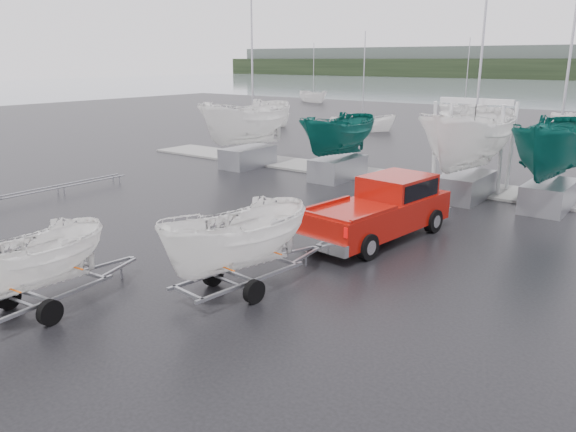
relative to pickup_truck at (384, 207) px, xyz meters
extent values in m
plane|color=black|center=(-5.45, -4.09, -1.05)|extent=(120.00, 120.00, 0.00)
cube|color=gray|center=(-5.45, 8.91, -1.00)|extent=(30.00, 3.00, 0.12)
cube|color=#950F08|center=(-0.04, -0.32, -0.23)|extent=(2.69, 6.08, 0.96)
cube|color=#950F08|center=(0.08, 0.74, 0.53)|extent=(2.13, 2.54, 0.86)
cube|color=black|center=(0.08, 0.74, 0.58)|extent=(2.14, 2.29, 0.56)
cube|color=silver|center=(-0.38, -3.30, -0.54)|extent=(2.06, 0.42, 0.36)
cylinder|color=black|center=(-0.78, 1.70, -0.64)|extent=(0.40, 0.84, 0.81)
cylinder|color=black|center=(1.14, 1.48, -0.64)|extent=(0.40, 0.84, 0.81)
cylinder|color=black|center=(-1.22, -2.13, -0.64)|extent=(0.40, 0.84, 0.81)
cylinder|color=black|center=(0.70, -2.35, -0.64)|extent=(0.40, 0.84, 0.81)
cube|color=gray|center=(-1.29, -6.42, -0.60)|extent=(0.49, 3.59, 0.08)
cube|color=gray|center=(-0.20, -6.54, -0.60)|extent=(0.49, 3.59, 0.08)
cylinder|color=gray|center=(-0.77, -6.68, -0.75)|extent=(1.60, 0.26, 0.08)
cylinder|color=black|center=(-1.56, -6.59, -0.75)|extent=(0.25, 0.62, 0.60)
cylinder|color=black|center=(0.03, -6.77, -0.75)|extent=(0.25, 0.62, 0.60)
imported|color=white|center=(-0.75, -6.48, 1.78)|extent=(1.95, 1.99, 4.67)
cube|color=#FC5E07|center=(-0.65, -5.68, -0.05)|extent=(1.54, 0.22, 0.03)
cube|color=#FC5E07|center=(-0.84, -7.27, -0.05)|extent=(1.54, 0.22, 0.03)
cube|color=gray|center=(-4.25, -10.37, -0.60)|extent=(0.40, 3.59, 0.08)
cube|color=gray|center=(-3.15, -10.27, -0.60)|extent=(0.40, 3.59, 0.08)
cylinder|color=gray|center=(-3.68, -10.52, -0.75)|extent=(1.60, 0.22, 0.08)
cylinder|color=black|center=(-4.48, -10.59, -0.75)|extent=(0.23, 0.61, 0.60)
cylinder|color=black|center=(-2.89, -10.45, -0.75)|extent=(0.23, 0.61, 0.60)
imported|color=white|center=(-3.70, -10.32, 1.47)|extent=(1.66, 1.70, 4.06)
cube|color=#FC5E07|center=(-3.77, -9.53, -0.05)|extent=(1.55, 0.18, 0.03)
cube|color=#FC5E07|center=(-3.63, -11.12, -0.05)|extent=(1.55, 0.18, 0.03)
cylinder|color=silver|center=(-1.75, 8.11, 0.95)|extent=(0.16, 0.58, 3.99)
cylinder|color=silver|center=(-1.75, 9.71, 0.95)|extent=(0.16, 0.58, 3.99)
cylinder|color=silver|center=(1.25, 8.11, 0.95)|extent=(0.16, 0.58, 3.99)
cylinder|color=silver|center=(1.25, 9.71, 0.95)|extent=(0.16, 0.58, 3.99)
cube|color=silver|center=(-0.25, 8.91, 2.95)|extent=(3.30, 0.25, 0.25)
cube|color=gray|center=(-12.09, 6.91, -0.50)|extent=(1.60, 3.20, 1.10)
imported|color=white|center=(-12.09, 6.91, 3.49)|extent=(2.59, 2.66, 6.87)
cylinder|color=#B2B2B7|center=(-12.09, 7.41, 6.21)|extent=(0.10, 0.10, 7.00)
cube|color=gray|center=(-6.29, 7.11, -0.50)|extent=(1.60, 3.20, 1.10)
imported|color=#0B5349|center=(-6.29, 7.11, 2.91)|extent=(2.15, 2.21, 5.71)
cube|color=gray|center=(0.30, 6.91, -0.50)|extent=(1.60, 3.20, 1.10)
imported|color=white|center=(0.30, 6.91, 3.78)|extent=(2.81, 2.88, 7.46)
cylinder|color=#B2B2B7|center=(0.30, 7.41, 6.44)|extent=(0.10, 0.10, 7.00)
cube|color=gray|center=(3.58, 7.21, -0.50)|extent=(1.60, 3.20, 1.10)
imported|color=#0B5349|center=(3.58, 7.21, 3.43)|extent=(2.54, 2.61, 6.76)
cylinder|color=#B2B2B7|center=(3.58, 7.71, 6.17)|extent=(0.10, 0.10, 7.00)
cylinder|color=gray|center=(-14.20, -3.09, -0.70)|extent=(0.06, 6.50, 0.06)
cylinder|color=gray|center=(-14.70, -3.09, -0.70)|extent=(0.06, 6.50, 0.06)
imported|color=white|center=(-24.08, 21.30, -1.05)|extent=(3.57, 3.58, 6.68)
cylinder|color=#B2B2B7|center=(-24.08, 21.30, 2.95)|extent=(0.08, 0.08, 8.00)
imported|color=white|center=(-13.29, 43.54, -1.05)|extent=(3.35, 3.37, 6.41)
cylinder|color=#B2B2B7|center=(-13.29, 43.54, 2.95)|extent=(0.08, 0.08, 8.00)
imported|color=white|center=(-37.31, 49.83, -1.05)|extent=(3.53, 3.50, 6.74)
cylinder|color=#B2B2B7|center=(-37.31, 49.83, 2.95)|extent=(0.08, 0.08, 8.00)
imported|color=white|center=(-15.17, 24.98, -1.05)|extent=(2.88, 2.86, 5.52)
cylinder|color=#B2B2B7|center=(-15.17, 24.98, 2.95)|extent=(0.08, 0.08, 8.00)
camera|label=1|loc=(8.40, -16.45, 4.76)|focal=35.00mm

